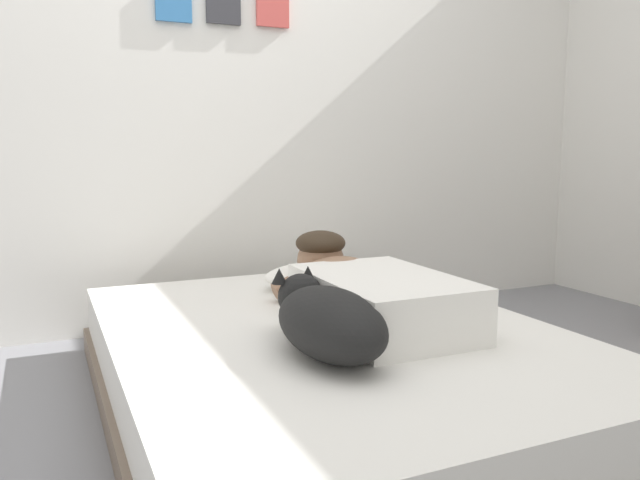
# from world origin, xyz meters

# --- Properties ---
(ground_plane) EXTENTS (12.79, 12.79, 0.00)m
(ground_plane) POSITION_xyz_m (0.00, 0.00, 0.00)
(ground_plane) COLOR gray
(back_wall) EXTENTS (4.39, 0.12, 2.50)m
(back_wall) POSITION_xyz_m (0.00, 1.45, 1.25)
(back_wall) COLOR silver
(back_wall) RESTS_ON ground
(bed) EXTENTS (1.45, 1.95, 0.28)m
(bed) POSITION_xyz_m (0.01, 0.22, 0.14)
(bed) COLOR #726051
(bed) RESTS_ON ground
(pillow) EXTENTS (0.52, 0.32, 0.11)m
(pillow) POSITION_xyz_m (0.25, 0.79, 0.33)
(pillow) COLOR white
(pillow) RESTS_ON bed
(person_lying) EXTENTS (0.43, 0.92, 0.27)m
(person_lying) POSITION_xyz_m (0.17, 0.27, 0.39)
(person_lying) COLOR white
(person_lying) RESTS_ON bed
(dog) EXTENTS (0.26, 0.57, 0.21)m
(dog) POSITION_xyz_m (-0.11, -0.04, 0.38)
(dog) COLOR black
(dog) RESTS_ON bed
(coffee_cup) EXTENTS (0.13, 0.09, 0.07)m
(coffee_cup) POSITION_xyz_m (0.24, 0.63, 0.32)
(coffee_cup) COLOR white
(coffee_cup) RESTS_ON bed
(cell_phone) EXTENTS (0.07, 0.14, 0.01)m
(cell_phone) POSITION_xyz_m (0.26, 0.37, 0.28)
(cell_phone) COLOR black
(cell_phone) RESTS_ON bed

